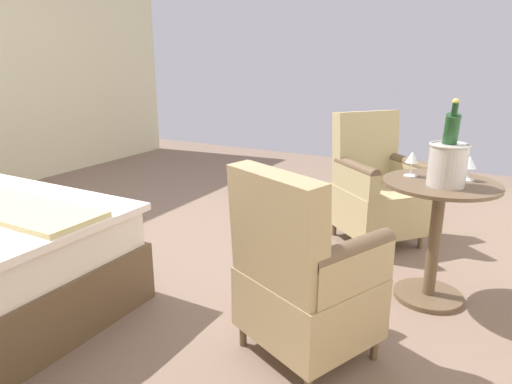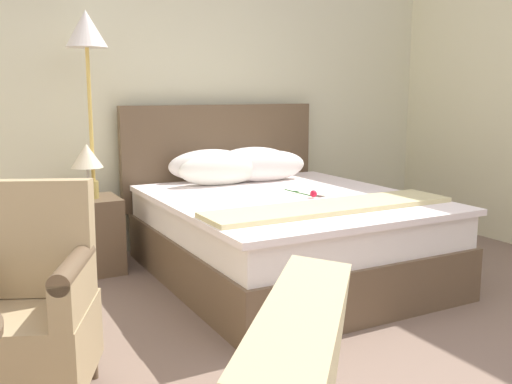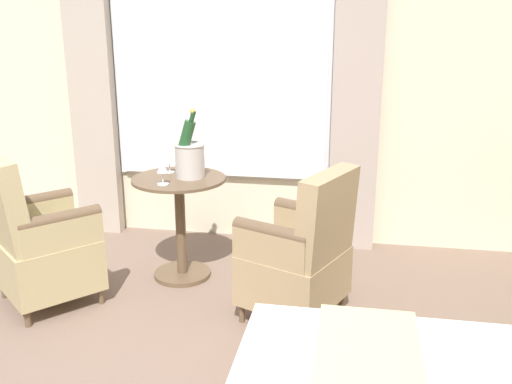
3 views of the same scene
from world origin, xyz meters
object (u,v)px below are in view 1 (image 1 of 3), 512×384
(champagne_bucket, at_px, (448,159))
(wine_glass_near_edge, at_px, (412,159))
(wine_glass_near_bucket, at_px, (469,163))
(armchair_by_window, at_px, (303,279))
(side_table_round, at_px, (436,230))
(armchair_facing_bed, at_px, (376,190))

(champagne_bucket, distance_m, wine_glass_near_edge, 0.24)
(wine_glass_near_bucket, height_order, armchair_by_window, armchair_by_window)
(side_table_round, xyz_separation_m, armchair_by_window, (0.45, 0.88, -0.02))
(wine_glass_near_bucket, distance_m, wine_glass_near_edge, 0.31)
(champagne_bucket, distance_m, armchair_by_window, 1.04)
(wine_glass_near_edge, relative_size, armchair_facing_bed, 0.15)
(armchair_by_window, distance_m, armchair_facing_bed, 1.63)
(champagne_bucket, xyz_separation_m, wine_glass_near_edge, (0.21, -0.12, -0.04))
(wine_glass_near_bucket, distance_m, armchair_facing_bed, 1.01)
(side_table_round, height_order, armchair_facing_bed, armchair_facing_bed)
(champagne_bucket, height_order, wine_glass_near_edge, champagne_bucket)
(side_table_round, relative_size, wine_glass_near_bucket, 5.09)
(armchair_by_window, bearing_deg, wine_glass_near_bucket, -120.26)
(side_table_round, height_order, wine_glass_near_bucket, wine_glass_near_bucket)
(side_table_round, distance_m, armchair_by_window, 0.99)
(champagne_bucket, relative_size, wine_glass_near_edge, 3.20)
(wine_glass_near_bucket, bearing_deg, wine_glass_near_edge, 10.28)
(side_table_round, bearing_deg, wine_glass_near_bucket, -139.71)
(wine_glass_near_edge, height_order, armchair_facing_bed, armchair_facing_bed)
(wine_glass_near_edge, bearing_deg, side_table_round, 164.58)
(side_table_round, xyz_separation_m, champagne_bucket, (-0.03, 0.07, 0.44))
(wine_glass_near_bucket, relative_size, wine_glass_near_edge, 0.97)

